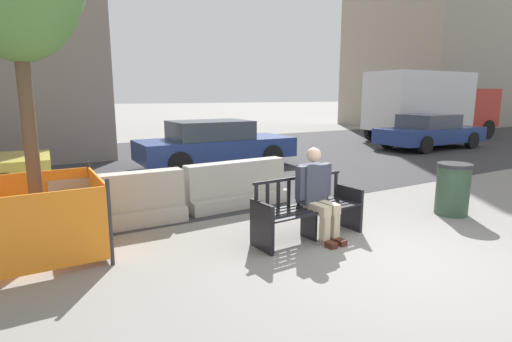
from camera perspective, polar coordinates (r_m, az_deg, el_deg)
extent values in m
plane|color=gray|center=(5.44, 19.05, -11.91)|extent=(200.00, 200.00, 0.00)
cube|color=#333335|center=(12.69, -12.21, 1.26)|extent=(120.00, 12.00, 0.01)
cube|color=black|center=(5.35, 0.83, -7.93)|extent=(0.07, 0.51, 0.66)
cube|color=black|center=(6.37, 13.18, -5.13)|extent=(0.07, 0.51, 0.66)
cube|color=black|center=(5.86, 7.54, -7.43)|extent=(0.06, 0.33, 0.45)
cube|color=black|center=(5.63, 9.13, -5.85)|extent=(1.60, 0.15, 0.02)
cube|color=black|center=(5.71, 8.35, -5.58)|extent=(1.60, 0.15, 0.02)
cube|color=black|center=(5.79, 7.59, -5.33)|extent=(1.60, 0.15, 0.02)
cube|color=black|center=(5.88, 6.86, -5.07)|extent=(1.60, 0.15, 0.02)
cube|color=black|center=(5.96, 6.15, -4.83)|extent=(1.60, 0.15, 0.02)
cube|color=black|center=(5.87, 6.17, -0.93)|extent=(1.60, 0.11, 0.04)
cube|color=black|center=(5.49, 0.04, -3.96)|extent=(0.05, 0.03, 0.38)
cube|color=black|center=(5.59, 1.65, -3.69)|extent=(0.05, 0.03, 0.38)
cube|color=black|center=(5.69, 3.20, -3.43)|extent=(0.05, 0.03, 0.38)
cube|color=black|center=(5.80, 4.69, -3.17)|extent=(0.05, 0.03, 0.38)
cube|color=black|center=(5.92, 6.12, -2.92)|extent=(0.05, 0.03, 0.38)
cube|color=black|center=(6.04, 7.50, -2.68)|extent=(0.05, 0.03, 0.38)
cube|color=black|center=(6.16, 8.83, -2.45)|extent=(0.05, 0.03, 0.38)
cube|color=black|center=(6.28, 10.10, -2.23)|extent=(0.05, 0.03, 0.38)
cube|color=black|center=(6.41, 11.32, -2.01)|extent=(0.05, 0.03, 0.38)
cube|color=black|center=(5.24, 0.96, -4.72)|extent=(0.07, 0.46, 0.03)
cube|color=black|center=(6.28, 13.44, -2.40)|extent=(0.07, 0.46, 0.03)
cube|color=#383D4C|center=(5.83, 8.01, -1.77)|extent=(0.41, 0.26, 0.56)
sphere|color=beige|center=(5.74, 8.25, 2.29)|extent=(0.21, 0.21, 0.21)
cube|color=#C6B793|center=(5.69, 8.71, -5.33)|extent=(0.16, 0.45, 0.14)
cube|color=#C6B793|center=(5.80, 10.04, -5.04)|extent=(0.16, 0.45, 0.14)
cube|color=#C6B793|center=(5.64, 9.80, -8.20)|extent=(0.12, 0.12, 0.45)
cube|color=#C6B793|center=(5.76, 11.12, -7.85)|extent=(0.12, 0.12, 0.45)
cube|color=#4C2319|center=(5.65, 10.30, -10.18)|extent=(0.12, 0.26, 0.08)
cube|color=#4C2319|center=(5.77, 11.62, -9.79)|extent=(0.12, 0.26, 0.08)
cube|color=#383D4C|center=(5.64, 6.35, -1.73)|extent=(0.10, 0.12, 0.48)
cube|color=#383D4C|center=(5.96, 9.99, -1.16)|extent=(0.10, 0.12, 0.48)
cube|color=#ADA89E|center=(7.54, -2.84, -4.03)|extent=(2.03, 0.77, 0.24)
cube|color=#ADA89E|center=(7.45, -2.87, -0.90)|extent=(2.01, 0.39, 0.60)
cube|color=#ADA89E|center=(6.76, -18.64, -6.36)|extent=(2.02, 0.74, 0.24)
cube|color=#ADA89E|center=(6.65, -18.85, -2.90)|extent=(2.01, 0.36, 0.60)
cylinder|color=brown|center=(5.60, -29.50, 3.66)|extent=(0.16, 0.16, 2.97)
cylinder|color=#2D2D33|center=(5.14, -20.14, -6.94)|extent=(0.05, 0.05, 1.08)
cylinder|color=#2D2D33|center=(6.53, -22.52, -3.40)|extent=(0.05, 0.05, 1.08)
cube|color=orange|center=(5.07, -28.30, -7.81)|extent=(1.45, 0.03, 0.91)
cube|color=orange|center=(6.48, -28.90, -4.04)|extent=(1.45, 0.03, 0.91)
cube|color=orange|center=(5.83, -21.47, -4.96)|extent=(0.03, 1.45, 0.91)
cylinder|color=black|center=(10.44, -31.51, -0.35)|extent=(0.65, 0.25, 0.64)
cylinder|color=black|center=(8.81, -32.14, -2.21)|extent=(0.65, 0.25, 0.64)
cube|color=navy|center=(16.95, 23.65, 4.76)|extent=(4.53, 1.78, 0.56)
cube|color=#38424C|center=(16.76, 23.42, 6.57)|extent=(1.96, 1.56, 0.51)
cylinder|color=black|center=(18.59, 24.07, 4.50)|extent=(0.64, 0.22, 0.64)
cylinder|color=black|center=(17.68, 28.45, 3.86)|extent=(0.64, 0.22, 0.64)
cylinder|color=black|center=(16.38, 18.35, 4.17)|extent=(0.64, 0.22, 0.64)
cylinder|color=black|center=(15.35, 23.02, 3.45)|extent=(0.64, 0.22, 0.64)
cube|color=navy|center=(11.61, -5.72, 3.26)|extent=(4.49, 1.87, 0.56)
cube|color=#38424C|center=(11.49, -6.59, 5.86)|extent=(2.22, 1.61, 0.52)
cylinder|color=black|center=(12.98, -1.60, 3.12)|extent=(0.64, 0.23, 0.64)
cylinder|color=black|center=(11.54, 2.27, 2.16)|extent=(0.64, 0.23, 0.64)
cylinder|color=black|center=(11.96, -13.39, 2.18)|extent=(0.64, 0.23, 0.64)
cylinder|color=black|center=(10.38, -10.83, 1.01)|extent=(0.64, 0.23, 0.64)
cube|color=#B2281E|center=(22.32, 27.80, 8.01)|extent=(2.07, 2.27, 1.80)
cube|color=silver|center=(19.59, 22.27, 9.25)|extent=(4.87, 2.36, 2.50)
cylinder|color=black|center=(23.12, 25.76, 5.74)|extent=(0.91, 0.31, 0.90)
cylinder|color=black|center=(21.99, 30.07, 5.16)|extent=(0.91, 0.31, 0.90)
cylinder|color=black|center=(19.09, 16.39, 5.53)|extent=(0.91, 0.31, 0.90)
cylinder|color=black|center=(17.71, 21.05, 4.88)|extent=(0.91, 0.31, 0.90)
cylinder|color=#334C38|center=(7.70, 26.27, -2.55)|extent=(0.54, 0.54, 0.84)
cylinder|color=#2D2D33|center=(7.62, 26.55, 0.74)|extent=(0.57, 0.57, 0.06)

